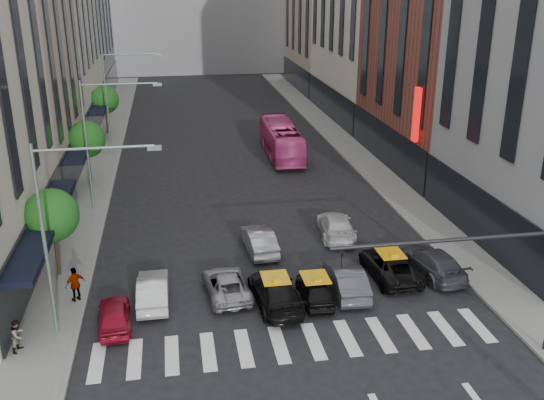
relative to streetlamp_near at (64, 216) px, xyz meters
name	(u,v)px	position (x,y,z in m)	size (l,w,h in m)	color
ground	(308,362)	(10.04, -4.00, -5.90)	(160.00, 160.00, 0.00)	black
sidewalk_left	(100,168)	(-1.46, 26.00, -5.83)	(3.00, 96.00, 0.15)	slate
sidewalk_right	(358,155)	(21.54, 26.00, -5.83)	(3.00, 96.00, 0.15)	slate
building_left_b	(5,27)	(-6.96, 24.00, 6.10)	(8.00, 16.00, 24.00)	tan
building_right_b	(442,9)	(27.04, 23.00, 7.10)	(8.00, 18.00, 26.00)	brown
tree_near	(52,215)	(-1.76, 6.00, -2.25)	(2.88, 2.88, 4.95)	black
tree_mid	(86,139)	(-1.76, 22.00, -2.25)	(2.88, 2.88, 4.95)	black
tree_far	(105,100)	(-1.76, 38.00, -2.25)	(2.88, 2.88, 4.95)	black
streetlamp_near	(64,216)	(0.00, 0.00, 0.00)	(5.38, 0.25, 9.00)	gray
streetlamp_mid	(99,128)	(0.00, 16.00, 0.00)	(5.38, 0.25, 9.00)	gray
streetlamp_far	(116,87)	(0.00, 32.00, 0.00)	(5.38, 0.25, 9.00)	gray
traffic_signal	(499,266)	(17.74, -5.00, -1.43)	(10.10, 0.20, 6.00)	black
liberty_sign	(417,115)	(22.64, 16.00, 0.10)	(0.30, 0.70, 4.00)	red
car_red	(114,315)	(1.64, 0.26, -5.26)	(1.52, 3.77, 1.28)	maroon
car_white_front	(153,290)	(3.40, 2.28, -5.19)	(1.51, 4.34, 1.43)	#BDBDBD
car_silver	(226,284)	(7.14, 2.42, -5.27)	(2.09, 4.54, 1.26)	gray
taxi_left	(275,291)	(9.48, 1.02, -5.16)	(2.09, 5.13, 1.49)	black
taxi_center	(315,289)	(11.54, 1.08, -5.25)	(1.54, 3.82, 1.30)	black
car_grey_mid	(346,279)	(13.36, 1.68, -5.15)	(1.59, 4.57, 1.51)	#3D3F45
taxi_right	(390,265)	(16.22, 2.95, -5.21)	(2.30, 5.00, 1.39)	black
car_grey_curb	(432,262)	(18.65, 2.86, -5.17)	(2.05, 5.03, 1.46)	#3C3D43
car_row2_left	(259,240)	(9.59, 7.38, -5.17)	(1.55, 4.44, 1.46)	#96969B
car_row2_right	(336,226)	(14.76, 8.77, -5.18)	(2.04, 5.02, 1.46)	silver
bus	(281,140)	(14.61, 27.27, -4.37)	(2.58, 11.01, 3.07)	#D43E86
pedestrian_near	(18,335)	(-2.35, -1.23, -4.99)	(0.74, 0.58, 1.52)	gray
pedestrian_far	(75,284)	(-0.42, 2.87, -4.84)	(1.07, 0.45, 1.83)	gray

